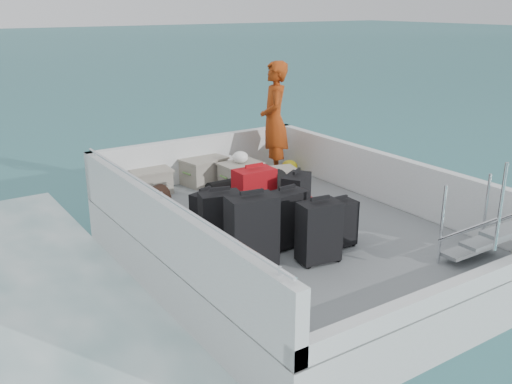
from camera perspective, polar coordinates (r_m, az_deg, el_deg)
ground at (r=7.61m, az=3.13°, el=-7.73°), size 160.00×160.00×0.00m
ferry_hull at (r=7.48m, az=3.17°, el=-5.67°), size 3.60×5.00×0.60m
deck at (r=7.36m, az=3.22°, el=-3.46°), size 3.30×4.70×0.02m
deck_fittings at (r=7.20m, az=7.01°, el=-0.85°), size 3.60×5.00×0.90m
suitcase_0 at (r=6.08m, az=-0.41°, el=-4.06°), size 0.56×0.37×0.81m
suitcase_1 at (r=6.54m, az=-3.56°, el=-2.99°), size 0.52×0.37×0.69m
suitcase_2 at (r=7.07m, az=-5.05°, el=-2.11°), size 0.40×0.30×0.52m
suitcase_3 at (r=6.26m, az=6.31°, el=-4.07°), size 0.49×0.33×0.70m
suitcase_4 at (r=6.64m, az=3.07°, el=-2.72°), size 0.47×0.29×0.68m
suitcase_5 at (r=7.39m, az=-0.18°, el=-0.34°), size 0.52×0.32×0.71m
suitcase_6 at (r=6.71m, az=8.28°, el=-3.23°), size 0.41×0.25×0.56m
suitcase_7 at (r=7.41m, az=4.02°, el=-0.64°), size 0.52×0.46×0.63m
suitcase_8 at (r=7.64m, az=2.65°, el=-1.45°), size 0.69×0.46×0.27m
duffel_0 at (r=7.67m, az=-10.31°, el=-1.47°), size 0.53×0.47×0.32m
duffel_1 at (r=7.90m, az=-3.06°, el=-0.58°), size 0.51×0.30×0.32m
duffel_2 at (r=8.21m, az=1.67°, el=0.18°), size 0.56×0.51×0.32m
crate_0 at (r=8.68m, az=-10.43°, el=0.95°), size 0.59×0.43×0.34m
crate_1 at (r=9.04m, az=-5.25°, el=2.04°), size 0.71×0.55×0.38m
crate_2 at (r=8.84m, az=-1.56°, el=1.64°), size 0.60×0.43×0.36m
crate_3 at (r=8.67m, az=2.18°, el=1.15°), size 0.60×0.48×0.32m
yellow_bag at (r=9.60m, az=3.35°, el=2.55°), size 0.28×0.26×0.22m
white_bag at (r=8.77m, az=-1.57°, el=3.32°), size 0.24×0.24×0.18m
passenger at (r=9.17m, az=1.84°, el=7.14°), size 0.74×0.82×1.88m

